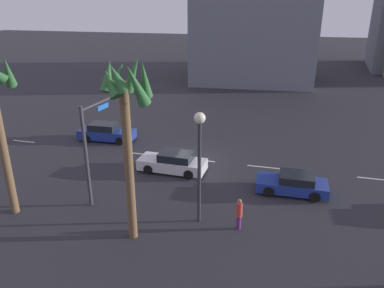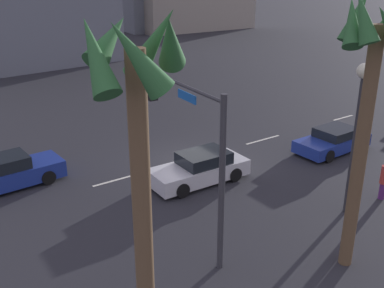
{
  "view_description": "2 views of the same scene",
  "coord_description": "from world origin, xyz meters",
  "views": [
    {
      "loc": [
        -6.32,
        24.0,
        10.77
      ],
      "look_at": [
        -0.03,
        0.66,
        1.47
      ],
      "focal_mm": 34.6,
      "sensor_mm": 36.0,
      "label": 1
    },
    {
      "loc": [
        11.81,
        17.47,
        9.17
      ],
      "look_at": [
        0.36,
        0.94,
        1.28
      ],
      "focal_mm": 42.95,
      "sensor_mm": 36.0,
      "label": 2
    }
  ],
  "objects": [
    {
      "name": "lane_stripe_2",
      "position": [
        -5.13,
        0.0,
        0.01
      ],
      "size": [
        2.45,
        0.14,
        0.01
      ],
      "primitive_type": "cube",
      "color": "silver",
      "rests_on": "ground_plane"
    },
    {
      "name": "traffic_signal",
      "position": [
        3.87,
        6.04,
        3.95
      ],
      "size": [
        0.57,
        4.97,
        5.79
      ],
      "color": "#38383D",
      "rests_on": "ground_plane"
    },
    {
      "name": "palm_tree_2",
      "position": [
        0.38,
        9.92,
        6.63
      ],
      "size": [
        2.52,
        2.31,
        8.69
      ],
      "color": "brown",
      "rests_on": "ground_plane"
    },
    {
      "name": "car_0",
      "position": [
        8.08,
        -2.09,
        0.67
      ],
      "size": [
        4.68,
        2.05,
        1.44
      ],
      "color": "navy",
      "rests_on": "ground_plane"
    },
    {
      "name": "streetlamp",
      "position": [
        -2.33,
        7.77,
        4.18
      ],
      "size": [
        0.56,
        0.56,
        5.94
      ],
      "color": "#2D2D33",
      "rests_on": "ground_plane"
    },
    {
      "name": "lane_stripe_3",
      "position": [
        -0.54,
        0.0,
        0.01
      ],
      "size": [
        2.04,
        0.14,
        0.01
      ],
      "primitive_type": "cube",
      "color": "silver",
      "rests_on": "ground_plane"
    },
    {
      "name": "lane_stripe_1",
      "position": [
        -12.07,
        0.0,
        0.01
      ],
      "size": [
        1.87,
        0.14,
        0.01
      ],
      "primitive_type": "cube",
      "color": "silver",
      "rests_on": "ground_plane"
    },
    {
      "name": "lane_stripe_4",
      "position": [
        3.95,
        0.0,
        0.01
      ],
      "size": [
        2.24,
        0.14,
        0.01
      ],
      "primitive_type": "cube",
      "color": "silver",
      "rests_on": "ground_plane"
    },
    {
      "name": "car_3",
      "position": [
        -7.0,
        3.26,
        0.58
      ],
      "size": [
        4.21,
        2.0,
        1.24
      ],
      "color": "navy",
      "rests_on": "ground_plane"
    },
    {
      "name": "pedestrian_0",
      "position": [
        -4.43,
        7.94,
        0.9
      ],
      "size": [
        0.38,
        0.38,
        1.7
      ],
      "color": "#59266B",
      "rests_on": "ground_plane"
    },
    {
      "name": "car_1",
      "position": [
        0.86,
        2.28,
        0.64
      ],
      "size": [
        4.58,
        1.98,
        1.38
      ],
      "color": "silver",
      "rests_on": "ground_plane"
    },
    {
      "name": "palm_tree_0",
      "position": [
        7.65,
        9.5,
        6.21
      ],
      "size": [
        2.45,
        2.46,
        8.49
      ],
      "color": "brown",
      "rests_on": "ground_plane"
    },
    {
      "name": "ground_plane",
      "position": [
        0.0,
        0.0,
        0.0
      ],
      "size": [
        220.0,
        220.0,
        0.0
      ],
      "primitive_type": "plane",
      "color": "#28282D"
    }
  ]
}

